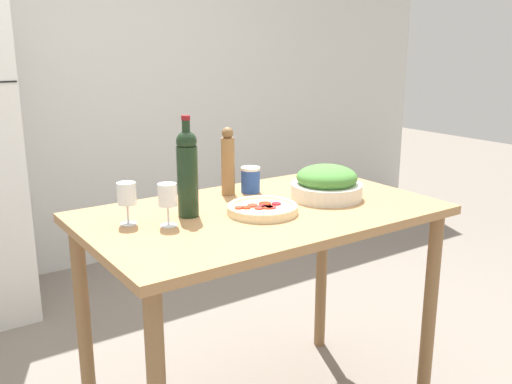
% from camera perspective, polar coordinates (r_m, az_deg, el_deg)
% --- Properties ---
extents(wall_back, '(6.40, 0.09, 2.60)m').
position_cam_1_polar(wall_back, '(4.05, -17.49, 10.69)').
color(wall_back, silver).
rests_on(wall_back, ground_plane).
extents(prep_counter, '(1.34, 0.80, 0.93)m').
position_cam_1_polar(prep_counter, '(2.21, 0.59, -4.89)').
color(prep_counter, '#A87A4C').
rests_on(prep_counter, ground_plane).
extents(wine_bottle, '(0.08, 0.08, 0.37)m').
position_cam_1_polar(wine_bottle, '(2.06, -6.88, 2.08)').
color(wine_bottle, black).
rests_on(wine_bottle, prep_counter).
extents(wine_glass_near, '(0.07, 0.07, 0.15)m').
position_cam_1_polar(wine_glass_near, '(1.97, -8.84, -0.52)').
color(wine_glass_near, silver).
rests_on(wine_glass_near, prep_counter).
extents(wine_glass_far, '(0.07, 0.07, 0.15)m').
position_cam_1_polar(wine_glass_far, '(2.02, -12.80, -0.33)').
color(wine_glass_far, silver).
rests_on(wine_glass_far, prep_counter).
extents(pepper_mill, '(0.06, 0.06, 0.28)m').
position_cam_1_polar(pepper_mill, '(2.35, -2.83, 2.97)').
color(pepper_mill, olive).
rests_on(pepper_mill, prep_counter).
extents(salad_bowl, '(0.29, 0.29, 0.14)m').
position_cam_1_polar(salad_bowl, '(2.33, 7.08, 0.84)').
color(salad_bowl, silver).
rests_on(salad_bowl, prep_counter).
extents(homemade_pizza, '(0.26, 0.26, 0.04)m').
position_cam_1_polar(homemade_pizza, '(2.12, 0.65, -1.66)').
color(homemade_pizza, beige).
rests_on(homemade_pizza, prep_counter).
extents(salt_canister, '(0.08, 0.08, 0.11)m').
position_cam_1_polar(salt_canister, '(2.41, -0.56, 1.24)').
color(salt_canister, '#284CA3').
rests_on(salt_canister, prep_counter).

